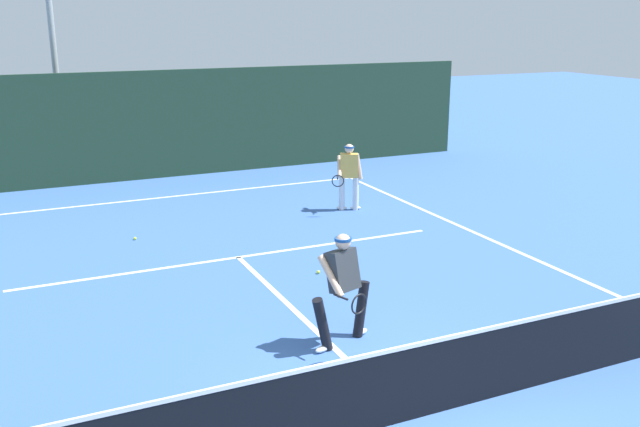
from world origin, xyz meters
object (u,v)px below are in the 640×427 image
at_px(tennis_ball, 135,238).
at_px(tennis_ball_extra, 318,272).
at_px(player_near, 343,284).
at_px(player_far, 349,174).

bearing_deg(tennis_ball, tennis_ball_extra, -52.34).
xyz_separation_m(player_near, tennis_ball_extra, (0.88, 2.76, -0.89)).
xyz_separation_m(tennis_ball, tennis_ball_extra, (2.70, -3.49, 0.00)).
bearing_deg(player_near, tennis_ball, -92.89).
xyz_separation_m(player_far, tennis_ball, (-5.23, -0.25, -0.87)).
distance_m(tennis_ball, tennis_ball_extra, 4.41).
distance_m(player_near, player_far, 7.34).
distance_m(player_far, tennis_ball_extra, 4.60).
height_order(player_near, player_far, player_near).
relative_size(player_far, tennis_ball_extra, 24.73).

